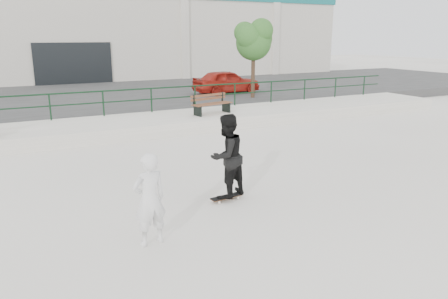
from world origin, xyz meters
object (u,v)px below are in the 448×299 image
red_car (226,82)px  skateboard (227,197)px  bench_right (211,104)px  tree (254,39)px  standing_skater (227,156)px  seated_skater (149,200)px

red_car → skateboard: (-7.04, -13.39, -1.08)m
bench_right → tree: tree is taller
tree → standing_skater: size_ratio=2.10×
tree → standing_skater: tree is taller
red_car → standing_skater: 15.13m
red_car → skateboard: red_car is taller
standing_skater → skateboard: bearing=159.4°
tree → standing_skater: 13.74m
red_car → skateboard: size_ratio=4.79×
standing_skater → tree: bearing=-144.2°
red_car → seated_skater: size_ratio=2.25×
standing_skater → seated_skater: (-2.21, -1.29, -0.19)m
standing_skater → bench_right: bearing=-134.1°
red_car → seated_skater: 17.35m
bench_right → seated_skater: bearing=-133.6°
standing_skater → seated_skater: size_ratio=1.12×
bench_right → standing_skater: (-3.39, -7.80, 0.13)m
standing_skater → seated_skater: standing_skater is taller
tree → standing_skater: (-7.49, -11.26, -2.44)m
red_car → skateboard: 15.17m
bench_right → skateboard: (-3.39, -7.80, -0.83)m
skateboard → tree: bearing=50.0°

